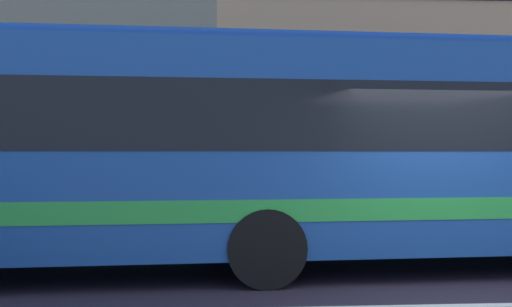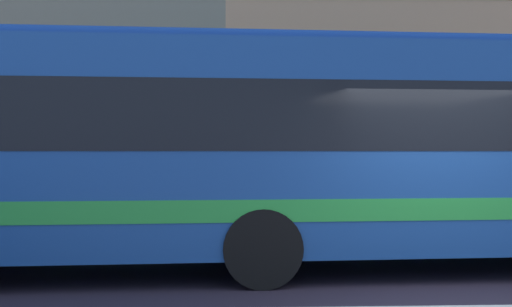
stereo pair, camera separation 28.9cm
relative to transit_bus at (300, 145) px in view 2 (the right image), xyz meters
The scene contains 4 objects.
ground_plane 3.33m from the transit_bus, 52.89° to the right, with size 160.00×160.00×0.00m, color #29212F.
lane_centre_line 3.33m from the transit_bus, 52.89° to the right, with size 60.00×0.16×0.01m, color silver.
hedge_row_far 5.23m from the transit_bus, 44.05° to the left, with size 20.07×1.10×1.14m, color #326C35.
transit_bus is the anchor object (origin of this frame).
Camera 2 is at (-2.71, -6.75, 1.73)m, focal length 43.87 mm.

